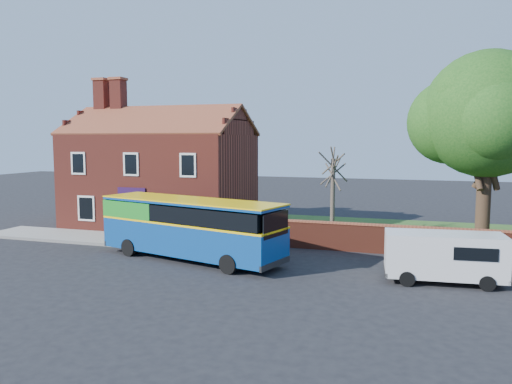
% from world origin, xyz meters
% --- Properties ---
extents(ground, '(120.00, 120.00, 0.00)m').
position_xyz_m(ground, '(0.00, 0.00, 0.00)').
color(ground, black).
rests_on(ground, ground).
extents(pavement, '(18.00, 3.50, 0.12)m').
position_xyz_m(pavement, '(-7.00, 5.75, 0.06)').
color(pavement, gray).
rests_on(pavement, ground).
extents(kerb, '(18.00, 0.15, 0.14)m').
position_xyz_m(kerb, '(-7.00, 4.00, 0.07)').
color(kerb, slate).
rests_on(kerb, ground).
extents(grass_strip, '(26.00, 12.00, 0.04)m').
position_xyz_m(grass_strip, '(13.00, 13.00, 0.02)').
color(grass_strip, '#426B28').
rests_on(grass_strip, ground).
extents(shop_building, '(12.30, 8.13, 10.50)m').
position_xyz_m(shop_building, '(-7.02, 11.50, 3.41)').
color(shop_building, maroon).
rests_on(shop_building, ground).
extents(boundary_wall, '(22.00, 0.38, 1.60)m').
position_xyz_m(boundary_wall, '(13.00, 7.00, 0.81)').
color(boundary_wall, maroon).
rests_on(boundary_wall, ground).
extents(bus, '(10.58, 5.20, 3.13)m').
position_xyz_m(bus, '(-0.87, 2.65, 1.78)').
color(bus, navy).
rests_on(bus, ground).
extents(van_near, '(5.08, 2.41, 2.16)m').
position_xyz_m(van_near, '(11.66, 2.08, 1.21)').
color(van_near, silver).
rests_on(van_near, ground).
extents(large_tree, '(9.26, 7.33, 11.30)m').
position_xyz_m(large_tree, '(14.31, 11.54, 7.40)').
color(large_tree, black).
rests_on(large_tree, ground).
extents(bare_tree, '(2.04, 2.43, 5.44)m').
position_xyz_m(bare_tree, '(5.39, 11.09, 2.79)').
color(bare_tree, '#4C4238').
rests_on(bare_tree, ground).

